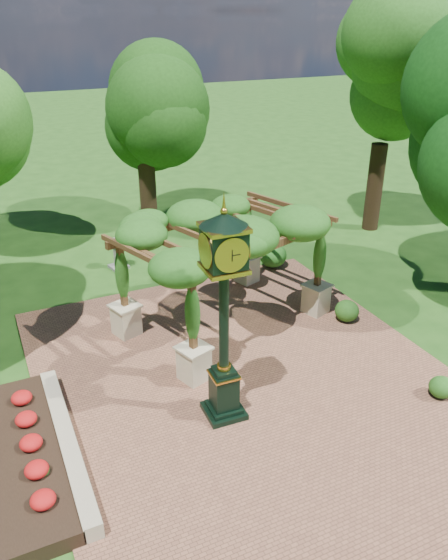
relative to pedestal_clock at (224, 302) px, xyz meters
name	(u,v)px	position (x,y,z in m)	size (l,w,h in m)	color
ground	(268,405)	(1.10, -0.14, -2.99)	(120.00, 120.00, 0.00)	#1E4714
brick_plaza	(249,381)	(1.10, 0.86, -2.97)	(10.00, 12.00, 0.04)	brown
border_wall	(67,443)	(-3.50, 0.36, -2.79)	(0.35, 5.00, 0.40)	#C6B793
flower_bed	(23,457)	(-4.40, 0.36, -2.81)	(1.50, 5.00, 0.36)	red
pedestal_clock	(224,302)	(0.00, 0.00, 0.00)	(1.03, 1.03, 5.00)	black
pergola	(224,231)	(1.76, 3.73, -0.02)	(6.57, 5.21, 3.61)	beige
sundial	(118,256)	(-0.07, 8.93, -2.51)	(0.72, 0.72, 1.09)	gray
shrub_front	(441,387)	(5.00, -1.65, -2.68)	(0.59, 0.59, 0.53)	#235718
shrub_mid	(347,311)	(5.13, 2.29, -2.62)	(0.72, 0.72, 0.65)	#245417
shrub_back	(273,255)	(5.04, 6.59, -2.50)	(0.99, 0.99, 0.89)	#286A1E
tree_north	(142,107)	(2.32, 12.61, 2.03)	(4.30, 4.30, 7.32)	#2F2013
tree_east_far	(389,70)	(10.82, 8.32, 3.42)	(4.15, 4.15, 9.34)	#2F1E12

